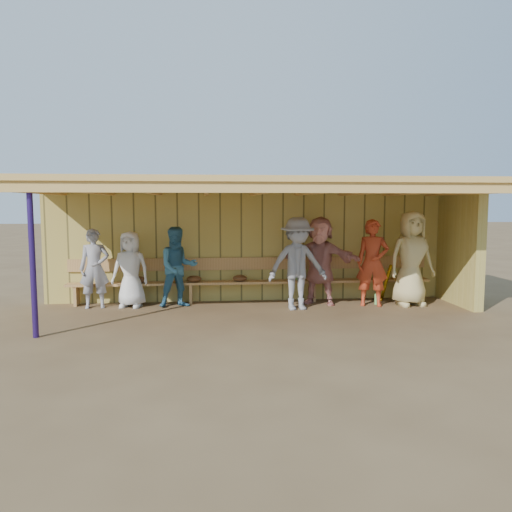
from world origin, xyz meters
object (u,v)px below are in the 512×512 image
at_px(player_b, 130,269).
at_px(player_e, 297,264).
at_px(player_g, 373,263).
at_px(player_h, 411,258).
at_px(player_c, 178,267).
at_px(bench, 252,277).
at_px(player_a, 95,268).
at_px(player_f, 320,261).

xyz_separation_m(player_b, player_e, (3.27, -0.56, 0.14)).
relative_size(player_g, player_h, 0.91).
distance_m(player_c, bench, 1.60).
height_order(player_a, player_e, player_e).
xyz_separation_m(player_e, bench, (-0.80, 0.86, -0.37)).
bearing_deg(player_a, player_g, -12.52).
distance_m(player_e, player_g, 1.59).
xyz_separation_m(player_g, player_h, (0.79, -0.04, 0.08)).
bearing_deg(player_e, player_b, 164.05).
distance_m(player_b, player_g, 4.86).
bearing_deg(player_c, player_a, 162.62).
distance_m(player_c, player_h, 4.71).
xyz_separation_m(player_b, player_f, (3.82, -0.08, 0.14)).
height_order(player_e, bench, player_e).
height_order(player_e, player_h, player_h).
relative_size(player_c, player_g, 0.92).
relative_size(player_a, player_g, 0.90).
distance_m(player_g, bench, 2.49).
xyz_separation_m(player_f, player_h, (1.82, -0.31, 0.06)).
height_order(player_a, bench, player_a).
xyz_separation_m(player_a, player_f, (4.52, -0.07, 0.11)).
xyz_separation_m(player_c, player_e, (2.33, -0.47, 0.10)).
bearing_deg(player_a, player_e, -16.82).
xyz_separation_m(player_c, player_h, (4.70, -0.30, 0.16)).
xyz_separation_m(player_c, player_g, (3.91, -0.27, 0.07)).
xyz_separation_m(player_g, bench, (-2.38, 0.66, -0.35)).
bearing_deg(player_b, player_c, 7.15).
bearing_deg(player_h, player_b, 169.52).
xyz_separation_m(player_f, bench, (-1.35, 0.39, -0.38)).
height_order(player_e, player_g, player_e).
bearing_deg(player_e, player_f, 34.31).
height_order(player_h, bench, player_h).
height_order(player_c, bench, player_c).
distance_m(player_c, player_f, 2.88).
xyz_separation_m(player_b, player_c, (0.94, -0.09, 0.04)).
relative_size(player_c, player_f, 0.89).
height_order(player_f, player_g, player_f).
bearing_deg(player_f, player_e, -115.71).
distance_m(player_h, bench, 3.27).
relative_size(player_a, player_b, 1.04).
bearing_deg(player_g, player_a, -169.02).
xyz_separation_m(player_a, player_c, (1.64, -0.08, 0.02)).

